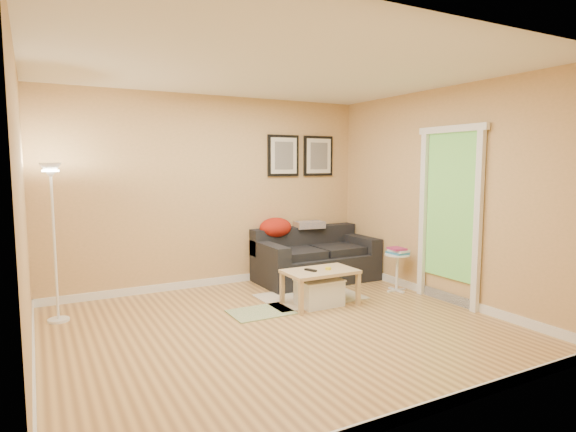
# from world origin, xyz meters

# --- Properties ---
(floor) EXTENTS (4.50, 4.50, 0.00)m
(floor) POSITION_xyz_m (0.00, 0.00, 0.00)
(floor) COLOR tan
(floor) RESTS_ON ground
(ceiling) EXTENTS (4.50, 4.50, 0.00)m
(ceiling) POSITION_xyz_m (0.00, 0.00, 2.60)
(ceiling) COLOR white
(ceiling) RESTS_ON wall_back
(wall_back) EXTENTS (4.50, 0.00, 4.50)m
(wall_back) POSITION_xyz_m (0.00, 2.00, 1.30)
(wall_back) COLOR tan
(wall_back) RESTS_ON ground
(wall_front) EXTENTS (4.50, 0.00, 4.50)m
(wall_front) POSITION_xyz_m (0.00, -2.00, 1.30)
(wall_front) COLOR tan
(wall_front) RESTS_ON ground
(wall_left) EXTENTS (0.00, 4.00, 4.00)m
(wall_left) POSITION_xyz_m (-2.25, 0.00, 1.30)
(wall_left) COLOR tan
(wall_left) RESTS_ON ground
(wall_right) EXTENTS (0.00, 4.00, 4.00)m
(wall_right) POSITION_xyz_m (2.25, 0.00, 1.30)
(wall_right) COLOR tan
(wall_right) RESTS_ON ground
(baseboard_back) EXTENTS (4.50, 0.02, 0.10)m
(baseboard_back) POSITION_xyz_m (0.00, 1.99, 0.05)
(baseboard_back) COLOR white
(baseboard_back) RESTS_ON ground
(baseboard_front) EXTENTS (4.50, 0.02, 0.10)m
(baseboard_front) POSITION_xyz_m (0.00, -1.99, 0.05)
(baseboard_front) COLOR white
(baseboard_front) RESTS_ON ground
(baseboard_left) EXTENTS (0.02, 4.00, 0.10)m
(baseboard_left) POSITION_xyz_m (-2.24, 0.00, 0.05)
(baseboard_left) COLOR white
(baseboard_left) RESTS_ON ground
(baseboard_right) EXTENTS (0.02, 4.00, 0.10)m
(baseboard_right) POSITION_xyz_m (2.24, 0.00, 0.05)
(baseboard_right) COLOR white
(baseboard_right) RESTS_ON ground
(sofa) EXTENTS (1.70, 0.90, 0.75)m
(sofa) POSITION_xyz_m (1.38, 1.53, 0.38)
(sofa) COLOR black
(sofa) RESTS_ON ground
(red_throw) EXTENTS (0.48, 0.36, 0.28)m
(red_throw) POSITION_xyz_m (0.88, 1.83, 0.77)
(red_throw) COLOR red
(red_throw) RESTS_ON sofa
(plaid_throw) EXTENTS (0.45, 0.32, 0.10)m
(plaid_throw) POSITION_xyz_m (1.43, 1.81, 0.78)
(plaid_throw) COLOR tan
(plaid_throw) RESTS_ON sofa
(framed_print_left) EXTENTS (0.50, 0.04, 0.60)m
(framed_print_left) POSITION_xyz_m (1.08, 1.98, 1.80)
(framed_print_left) COLOR black
(framed_print_left) RESTS_ON wall_back
(framed_print_right) EXTENTS (0.50, 0.04, 0.60)m
(framed_print_right) POSITION_xyz_m (1.68, 1.98, 1.80)
(framed_print_right) COLOR black
(framed_print_right) RESTS_ON wall_back
(area_rug) EXTENTS (1.25, 0.85, 0.01)m
(area_rug) POSITION_xyz_m (0.86, 0.83, 0.01)
(area_rug) COLOR beige
(area_rug) RESTS_ON ground
(green_runner) EXTENTS (0.70, 0.50, 0.01)m
(green_runner) POSITION_xyz_m (0.04, 0.55, 0.01)
(green_runner) COLOR #668C4C
(green_runner) RESTS_ON ground
(coffee_table) EXTENTS (0.93, 0.66, 0.43)m
(coffee_table) POSITION_xyz_m (0.79, 0.49, 0.21)
(coffee_table) COLOR tan
(coffee_table) RESTS_ON ground
(remote_control) EXTENTS (0.10, 0.17, 0.02)m
(remote_control) POSITION_xyz_m (0.66, 0.50, 0.44)
(remote_control) COLOR black
(remote_control) RESTS_ON coffee_table
(tape_roll) EXTENTS (0.07, 0.07, 0.03)m
(tape_roll) POSITION_xyz_m (0.88, 0.45, 0.44)
(tape_roll) COLOR yellow
(tape_roll) RESTS_ON coffee_table
(storage_bin) EXTENTS (0.52, 0.38, 0.32)m
(storage_bin) POSITION_xyz_m (0.77, 0.48, 0.16)
(storage_bin) COLOR white
(storage_bin) RESTS_ON ground
(side_table) EXTENTS (0.33, 0.33, 0.50)m
(side_table) POSITION_xyz_m (2.02, 0.53, 0.25)
(side_table) COLOR white
(side_table) RESTS_ON ground
(book_stack) EXTENTS (0.23, 0.29, 0.08)m
(book_stack) POSITION_xyz_m (2.03, 0.55, 0.54)
(book_stack) COLOR teal
(book_stack) RESTS_ON side_table
(floor_lamp) EXTENTS (0.22, 0.22, 1.70)m
(floor_lamp) POSITION_xyz_m (-2.00, 1.32, 0.81)
(floor_lamp) COLOR white
(floor_lamp) RESTS_ON ground
(doorway) EXTENTS (0.12, 1.01, 2.13)m
(doorway) POSITION_xyz_m (2.20, -0.15, 1.02)
(doorway) COLOR white
(doorway) RESTS_ON ground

